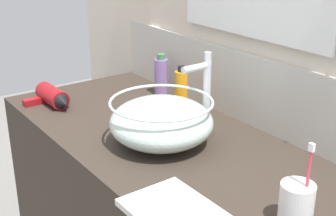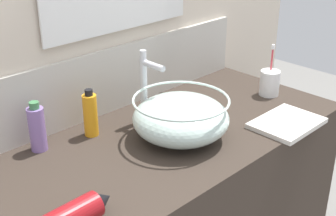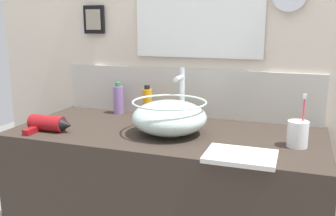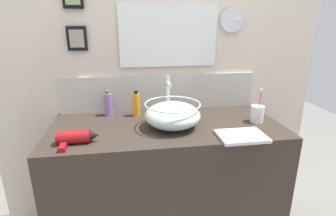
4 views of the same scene
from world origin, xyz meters
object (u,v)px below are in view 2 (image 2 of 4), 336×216
Objects in this scene: hair_drier at (76,216)px; hand_towel at (287,123)px; faucet at (146,83)px; spray_bottle at (37,128)px; shampoo_bottle at (90,114)px; glass_bowl_sink at (181,118)px; toothbrush_cup at (270,83)px.

hand_towel is (0.81, -0.06, -0.02)m from hair_drier.
faucet reaches higher than hand_towel.
shampoo_bottle is (0.17, -0.04, 0.00)m from spray_bottle.
spray_bottle is at bearing 146.81° from hand_towel.
spray_bottle is at bearing 144.71° from glass_bowl_sink.
hand_towel is (0.68, -0.45, -0.06)m from spray_bottle.
faucet is at bearing -16.79° from shampoo_bottle.
toothbrush_cup reaches higher than hair_drier.
glass_bowl_sink is 0.29m from shampoo_bottle.
faucet is 1.30× the size of hair_drier.
hand_towel is at bearing -4.19° from hair_drier.
faucet reaches higher than hair_drier.
faucet is at bearing 162.27° from toothbrush_cup.
hair_drier is 0.46m from shampoo_bottle.
faucet is 1.08× the size of hand_towel.
shampoo_bottle reaches higher than hand_towel.
hand_towel is (-0.18, -0.19, -0.04)m from toothbrush_cup.
glass_bowl_sink is 1.30× the size of hand_towel.
shampoo_bottle is (-0.19, 0.06, -0.07)m from faucet.
hand_towel is at bearing -30.72° from glass_bowl_sink.
spray_bottle is (-0.36, 0.09, -0.07)m from faucet.
toothbrush_cup is at bearing 47.67° from hand_towel.
spray_bottle reaches higher than hair_drier.
glass_bowl_sink is 1.20× the size of faucet.
hair_drier is at bearing -164.99° from glass_bowl_sink.
spray_bottle reaches higher than hand_towel.
glass_bowl_sink reaches higher than hair_drier.
faucet reaches higher than glass_bowl_sink.
faucet is 0.38m from spray_bottle.
toothbrush_cup is at bearing -16.33° from spray_bottle.
glass_bowl_sink is 0.51m from hair_drier.
spray_bottle and shampoo_bottle have the same top height.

